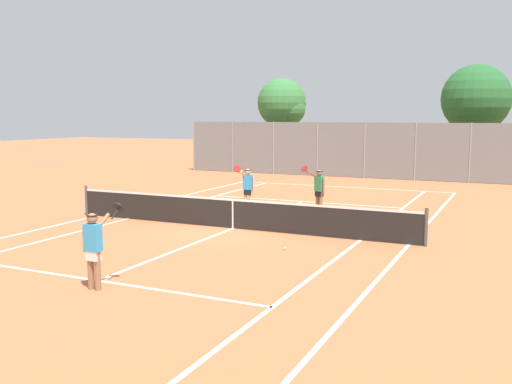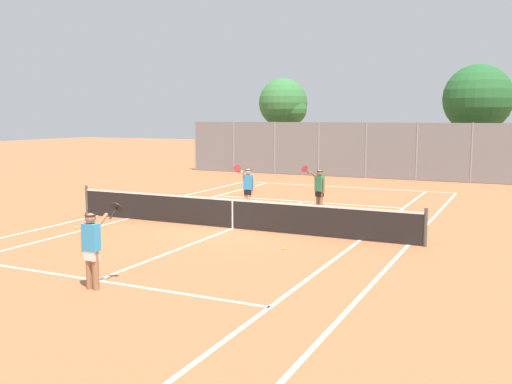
# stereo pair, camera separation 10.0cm
# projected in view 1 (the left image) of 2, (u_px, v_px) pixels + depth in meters

# --- Properties ---
(ground_plane) EXTENTS (120.00, 120.00, 0.00)m
(ground_plane) POSITION_uv_depth(u_px,v_px,m) (233.00, 229.00, 18.14)
(ground_plane) COLOR #BC663D
(court_line_markings) EXTENTS (11.10, 23.90, 0.01)m
(court_line_markings) POSITION_uv_depth(u_px,v_px,m) (233.00, 228.00, 18.14)
(court_line_markings) COLOR silver
(court_line_markings) RESTS_ON ground
(tennis_net) EXTENTS (12.00, 0.10, 1.07)m
(tennis_net) POSITION_uv_depth(u_px,v_px,m) (233.00, 213.00, 18.07)
(tennis_net) COLOR #474C47
(tennis_net) RESTS_ON ground
(player_near_side) EXTENTS (0.67, 0.73, 1.77)m
(player_near_side) POSITION_uv_depth(u_px,v_px,m) (94.00, 245.00, 11.64)
(player_near_side) COLOR #936B4C
(player_near_side) RESTS_ON ground
(player_far_left) EXTENTS (0.59, 0.79, 1.77)m
(player_far_left) POSITION_uv_depth(u_px,v_px,m) (248.00, 187.00, 21.35)
(player_far_left) COLOR #D8A884
(player_far_left) RESTS_ON ground
(player_far_right) EXTENTS (0.87, 0.67, 1.77)m
(player_far_right) POSITION_uv_depth(u_px,v_px,m) (319.00, 188.00, 20.89)
(player_far_right) COLOR #936B4C
(player_far_right) RESTS_ON ground
(loose_tennis_ball_0) EXTENTS (0.07, 0.07, 0.07)m
(loose_tennis_ball_0) POSITION_uv_depth(u_px,v_px,m) (76.00, 227.00, 18.14)
(loose_tennis_ball_0) COLOR #D1DB33
(loose_tennis_ball_0) RESTS_ON ground
(loose_tennis_ball_1) EXTENTS (0.07, 0.07, 0.07)m
(loose_tennis_ball_1) POSITION_uv_depth(u_px,v_px,m) (285.00, 248.00, 15.26)
(loose_tennis_ball_1) COLOR #D1DB33
(loose_tennis_ball_1) RESTS_ON ground
(back_fence) EXTENTS (22.93, 0.08, 3.22)m
(back_fence) POSITION_uv_depth(u_px,v_px,m) (364.00, 150.00, 32.76)
(back_fence) COLOR gray
(back_fence) RESTS_ON ground
(tree_behind_left) EXTENTS (3.23, 3.19, 6.01)m
(tree_behind_left) POSITION_uv_depth(u_px,v_px,m) (283.00, 105.00, 37.22)
(tree_behind_left) COLOR brown
(tree_behind_left) RESTS_ON ground
(tree_behind_right) EXTENTS (3.96, 3.96, 6.54)m
(tree_behind_right) POSITION_uv_depth(u_px,v_px,m) (476.00, 101.00, 33.01)
(tree_behind_right) COLOR brown
(tree_behind_right) RESTS_ON ground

